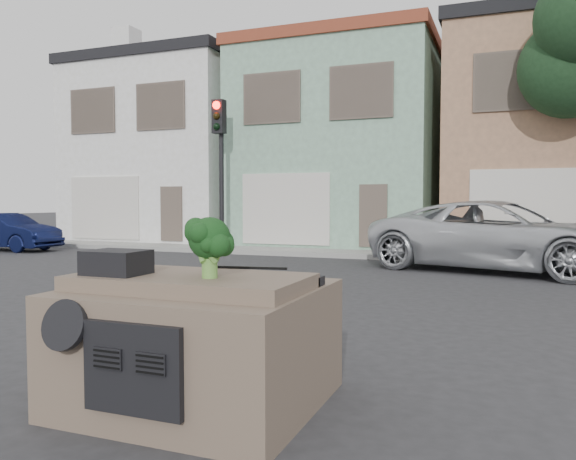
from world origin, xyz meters
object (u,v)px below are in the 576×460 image
Objects in this scene: silver_pickup at (500,271)px; navy_sedan at (6,250)px; broccoli at (210,247)px; traffic_signal at (220,176)px.

navy_sedan is at bearing 106.26° from silver_pickup.
broccoli is (-2.06, -10.76, 1.37)m from silver_pickup.
traffic_signal is (7.30, 2.09, 2.55)m from navy_sedan.
traffic_signal reaches higher than silver_pickup.
silver_pickup is 9.38m from traffic_signal.
silver_pickup is 11.03m from broccoli.
silver_pickup is (16.10, 0.08, 0.00)m from navy_sedan.
traffic_signal is at bearing 117.86° from broccoli.
traffic_signal is (-8.80, 2.01, 2.55)m from silver_pickup.
broccoli is (6.75, -12.76, -1.18)m from traffic_signal.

